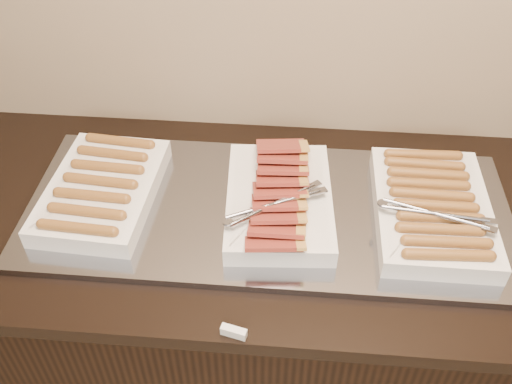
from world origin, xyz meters
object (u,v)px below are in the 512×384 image
counter (265,317)px  dish_right (432,208)px  warming_tray (268,210)px  dish_center (279,199)px  dish_left (102,189)px

counter → dish_right: 0.64m
counter → warming_tray: bearing=0.0°
counter → dish_center: dish_center is taller
warming_tray → dish_left: dish_left is taller
counter → dish_right: (0.40, -0.00, 0.50)m
warming_tray → dish_right: dish_right is taller
counter → dish_left: size_ratio=5.22×
dish_center → dish_right: 0.37m
warming_tray → dish_center: size_ratio=2.91×
dish_right → dish_left: bearing=179.9°
warming_tray → dish_right: (0.40, -0.00, 0.04)m
dish_center → dish_left: bearing=175.8°
counter → dish_center: size_ratio=5.00×
dish_center → dish_right: bearing=-3.7°
warming_tray → dish_left: (-0.42, -0.00, 0.04)m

